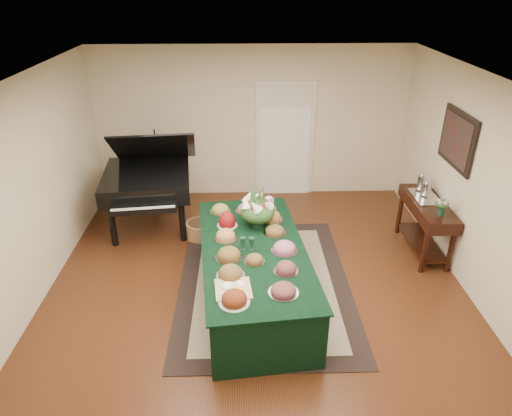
{
  "coord_description": "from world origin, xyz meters",
  "views": [
    {
      "loc": [
        -0.15,
        -4.89,
        3.73
      ],
      "look_at": [
        0.0,
        0.3,
        1.05
      ],
      "focal_mm": 32.0,
      "sensor_mm": 36.0,
      "label": 1
    }
  ],
  "objects_px": {
    "buffet_table": "(253,273)",
    "floral_centerpiece": "(258,207)",
    "grand_piano": "(148,180)",
    "mahogany_sideboard": "(427,214)"
  },
  "relations": [
    {
      "from": "buffet_table",
      "to": "floral_centerpiece",
      "type": "bearing_deg",
      "value": 82.58
    },
    {
      "from": "floral_centerpiece",
      "to": "grand_piano",
      "type": "distance_m",
      "value": 2.22
    },
    {
      "from": "grand_piano",
      "to": "mahogany_sideboard",
      "type": "relative_size",
      "value": 1.34
    },
    {
      "from": "buffet_table",
      "to": "grand_piano",
      "type": "distance_m",
      "value": 2.58
    },
    {
      "from": "buffet_table",
      "to": "mahogany_sideboard",
      "type": "distance_m",
      "value": 2.76
    },
    {
      "from": "grand_piano",
      "to": "mahogany_sideboard",
      "type": "distance_m",
      "value": 4.27
    },
    {
      "from": "buffet_table",
      "to": "floral_centerpiece",
      "type": "relative_size",
      "value": 5.91
    },
    {
      "from": "buffet_table",
      "to": "mahogany_sideboard",
      "type": "relative_size",
      "value": 2.14
    },
    {
      "from": "mahogany_sideboard",
      "to": "floral_centerpiece",
      "type": "bearing_deg",
      "value": -168.37
    },
    {
      "from": "buffet_table",
      "to": "floral_centerpiece",
      "type": "distance_m",
      "value": 0.85
    }
  ]
}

